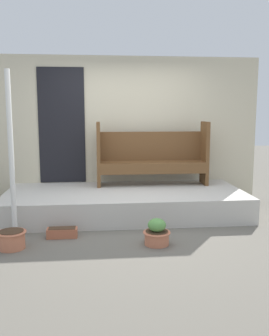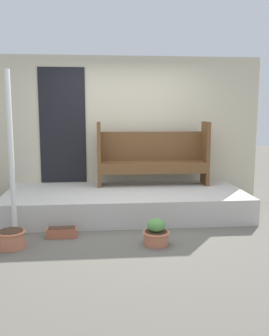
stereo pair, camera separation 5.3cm
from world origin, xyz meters
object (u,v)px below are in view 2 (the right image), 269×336
support_post (11,155)px  flower_pot_middle (156,233)px  flower_pot_left (11,238)px  planter_box_rect (62,232)px  bench (153,155)px

support_post → flower_pot_middle: size_ratio=6.29×
flower_pot_left → flower_pot_middle: size_ratio=1.03×
support_post → flower_pot_middle: (1.83, -0.51, -0.94)m
flower_pot_left → flower_pot_middle: bearing=-1.4°
support_post → flower_pot_left: 1.07m
flower_pot_left → planter_box_rect: (0.57, 0.35, -0.06)m
planter_box_rect → flower_pot_left: bearing=-148.7°
bench → support_post: bearing=-145.1°
support_post → planter_box_rect: (0.63, -0.12, -1.02)m
flower_pot_middle → planter_box_rect: size_ratio=0.87×
flower_pot_left → planter_box_rect: flower_pot_left is taller
planter_box_rect → support_post: bearing=169.5°
flower_pot_middle → planter_box_rect: (-1.20, 0.39, -0.08)m
support_post → bench: size_ratio=1.15×
flower_pot_left → flower_pot_middle: 1.77m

